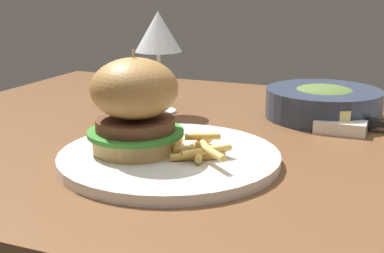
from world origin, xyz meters
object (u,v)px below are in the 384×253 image
Objects in this scene: butter_dish at (341,125)px; wine_glass at (158,34)px; soup_bowl at (323,102)px; main_plate at (169,158)px; burger_sandwich at (135,105)px.

wine_glass is at bearing 178.96° from butter_dish.
butter_dish is (0.32, -0.01, -0.13)m from wine_glass.
main_plate is at bearing -115.05° from soup_bowl.
butter_dish is at bearing -1.04° from wine_glass.
soup_bowl is at bearing 14.76° from wine_glass.
wine_glass is 0.35m from butter_dish.
soup_bowl is (0.19, 0.33, -0.05)m from burger_sandwich.
soup_bowl is at bearing 64.95° from main_plate.
main_plate is at bearing -61.53° from wine_glass.
burger_sandwich is 1.69× the size of butter_dish.
burger_sandwich is at bearing -169.41° from main_plate.
burger_sandwich is 0.38m from soup_bowl.
butter_dish is 0.40× the size of soup_bowl.
burger_sandwich is at bearing -120.66° from soup_bowl.
main_plate is 0.30m from butter_dish.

